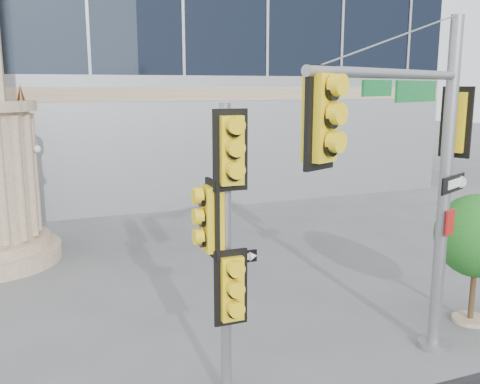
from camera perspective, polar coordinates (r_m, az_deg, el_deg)
name	(u,v)px	position (r m, az deg, el deg)	size (l,w,h in m)	color
ground	(283,357)	(11.68, 4.60, -17.12)	(120.00, 120.00, 0.00)	#545456
main_signal_pole	(420,157)	(10.39, 18.67, 3.60)	(4.99, 2.65, 6.89)	slate
secondary_signal_pole	(225,235)	(8.93, -1.63, -4.66)	(0.90, 0.67, 5.27)	slate
street_tree	(478,239)	(13.68, 24.04, -4.59)	(1.99, 1.94, 3.10)	gray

